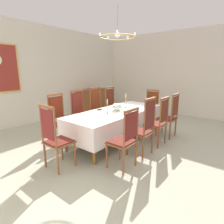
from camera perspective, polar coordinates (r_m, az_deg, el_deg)
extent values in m
cube|color=#ACAE97|center=(4.54, 2.82, -9.12)|extent=(7.11, 6.25, 0.04)
cube|color=beige|center=(6.57, -20.38, 11.02)|extent=(7.11, 0.08, 3.08)
cube|color=silver|center=(7.42, 19.86, 11.23)|extent=(0.08, 6.25, 3.08)
cylinder|color=brown|center=(3.37, -5.69, -10.62)|extent=(0.07, 0.07, 0.70)
cylinder|color=brown|center=(5.29, 13.18, -1.94)|extent=(0.07, 0.07, 0.70)
cylinder|color=brown|center=(3.94, -14.26, -7.32)|extent=(0.07, 0.07, 0.70)
cylinder|color=brown|center=(5.68, 5.76, -0.62)|extent=(0.07, 0.07, 0.70)
cube|color=brown|center=(4.40, 1.58, -0.51)|extent=(2.53, 0.90, 0.08)
cube|color=brown|center=(4.39, 1.58, 0.19)|extent=(2.65, 1.02, 0.03)
cube|color=white|center=(4.38, 1.58, 0.41)|extent=(2.67, 1.04, 0.00)
cube|color=white|center=(4.17, 7.16, -3.62)|extent=(2.67, 0.00, 0.45)
cube|color=white|center=(4.76, -3.33, -1.39)|extent=(2.67, 0.00, 0.45)
cube|color=white|center=(3.53, -11.69, -6.97)|extent=(0.00, 1.04, 0.45)
cube|color=white|center=(5.52, 9.92, 0.52)|extent=(0.00, 1.04, 0.45)
cylinder|color=brown|center=(3.30, -1.66, -13.52)|extent=(0.04, 0.04, 0.45)
cylinder|color=brown|center=(3.57, 2.38, -11.36)|extent=(0.04, 0.04, 0.45)
cylinder|color=brown|center=(3.10, 3.60, -15.38)|extent=(0.04, 0.04, 0.45)
cylinder|color=brown|center=(3.39, 7.42, -12.88)|extent=(0.04, 0.04, 0.45)
cube|color=brown|center=(3.23, 3.00, -9.46)|extent=(0.44, 0.42, 0.03)
cube|color=maroon|center=(3.22, 3.00, -9.06)|extent=(0.40, 0.38, 0.02)
cylinder|color=brown|center=(2.87, 3.87, -5.85)|extent=(0.03, 0.03, 0.59)
cylinder|color=brown|center=(3.18, 7.91, -4.00)|extent=(0.03, 0.03, 0.59)
cube|color=maroon|center=(3.01, 6.01, -4.34)|extent=(0.34, 0.02, 0.45)
cube|color=brown|center=(2.94, 6.14, 0.62)|extent=(0.40, 0.04, 0.04)
cylinder|color=brown|center=(4.43, -11.75, -6.60)|extent=(0.04, 0.04, 0.45)
cylinder|color=brown|center=(4.21, -15.76, -7.87)|extent=(0.04, 0.04, 0.45)
cylinder|color=brown|center=(4.70, -14.57, -5.58)|extent=(0.04, 0.04, 0.45)
cylinder|color=brown|center=(4.50, -18.46, -6.71)|extent=(0.04, 0.04, 0.45)
cube|color=brown|center=(4.38, -15.32, -3.74)|extent=(0.44, 0.42, 0.03)
cube|color=maroon|center=(4.37, -15.34, -3.43)|extent=(0.40, 0.38, 0.02)
cylinder|color=brown|center=(4.56, -15.02, 1.39)|extent=(0.03, 0.03, 0.66)
cylinder|color=brown|center=(4.35, -19.15, 0.53)|extent=(0.03, 0.03, 0.66)
cube|color=maroon|center=(4.44, -17.06, 1.39)|extent=(0.34, 0.02, 0.50)
cube|color=brown|center=(4.39, -17.33, 5.19)|extent=(0.40, 0.04, 0.04)
cylinder|color=brown|center=(3.76, 4.79, -10.03)|extent=(0.04, 0.04, 0.45)
cylinder|color=brown|center=(4.06, 7.83, -8.31)|extent=(0.04, 0.04, 0.45)
cylinder|color=brown|center=(3.59, 9.65, -11.36)|extent=(0.04, 0.04, 0.45)
cylinder|color=brown|center=(3.90, 12.42, -9.42)|extent=(0.04, 0.04, 0.45)
cube|color=brown|center=(3.74, 8.81, -6.38)|extent=(0.44, 0.42, 0.03)
cube|color=maroon|center=(3.73, 8.82, -6.03)|extent=(0.40, 0.38, 0.02)
cylinder|color=brown|center=(3.38, 10.14, -2.20)|extent=(0.03, 0.03, 0.69)
cylinder|color=brown|center=(3.72, 13.05, -0.92)|extent=(0.03, 0.03, 0.69)
cube|color=maroon|center=(3.54, 11.69, -0.99)|extent=(0.34, 0.02, 0.53)
cube|color=brown|center=(3.48, 11.93, 3.98)|extent=(0.40, 0.04, 0.04)
cylinder|color=brown|center=(4.83, -5.88, -4.66)|extent=(0.04, 0.04, 0.45)
cylinder|color=brown|center=(4.59, -9.23, -5.78)|extent=(0.04, 0.04, 0.45)
cylinder|color=brown|center=(5.08, -8.78, -3.85)|extent=(0.04, 0.04, 0.45)
cylinder|color=brown|center=(4.85, -12.10, -4.84)|extent=(0.04, 0.04, 0.45)
cube|color=brown|center=(4.77, -9.10, -2.04)|extent=(0.44, 0.42, 0.03)
cube|color=maroon|center=(4.76, -9.11, -1.76)|extent=(0.40, 0.38, 0.02)
cylinder|color=brown|center=(4.95, -9.06, 2.80)|extent=(0.03, 0.03, 0.69)
cylinder|color=brown|center=(4.70, -12.57, 2.09)|extent=(0.03, 0.03, 0.69)
cube|color=maroon|center=(4.82, -10.79, 2.86)|extent=(0.34, 0.02, 0.53)
cube|color=brown|center=(4.77, -10.95, 6.54)|extent=(0.40, 0.04, 0.04)
cylinder|color=brown|center=(4.30, 9.88, -7.13)|extent=(0.04, 0.04, 0.45)
cylinder|color=brown|center=(4.62, 12.19, -5.78)|extent=(0.04, 0.04, 0.45)
cylinder|color=brown|center=(4.15, 14.26, -8.11)|extent=(0.04, 0.04, 0.45)
cylinder|color=brown|center=(4.48, 16.32, -6.63)|extent=(0.04, 0.04, 0.45)
cube|color=brown|center=(4.31, 13.33, -3.91)|extent=(0.44, 0.42, 0.03)
cube|color=maroon|center=(4.30, 13.35, -3.60)|extent=(0.40, 0.38, 0.02)
cylinder|color=brown|center=(3.98, 14.82, -0.63)|extent=(0.03, 0.03, 0.62)
cylinder|color=brown|center=(4.33, 16.95, 0.36)|extent=(0.03, 0.03, 0.62)
cube|color=maroon|center=(4.14, 15.96, 0.30)|extent=(0.34, 0.02, 0.47)
cube|color=brown|center=(4.09, 16.21, 4.10)|extent=(0.40, 0.04, 0.04)
cylinder|color=brown|center=(5.31, -0.77, -2.93)|extent=(0.04, 0.04, 0.45)
cylinder|color=brown|center=(5.04, -3.53, -3.87)|extent=(0.04, 0.04, 0.45)
cylinder|color=brown|center=(5.54, -3.65, -2.27)|extent=(0.04, 0.04, 0.45)
cylinder|color=brown|center=(5.28, -6.43, -3.13)|extent=(0.04, 0.04, 0.45)
cube|color=brown|center=(5.23, -3.63, -0.53)|extent=(0.44, 0.42, 0.03)
cube|color=maroon|center=(5.22, -3.63, -0.27)|extent=(0.40, 0.38, 0.02)
cylinder|color=brown|center=(5.42, -3.78, 3.92)|extent=(0.03, 0.03, 0.71)
cylinder|color=brown|center=(5.14, -6.72, 3.35)|extent=(0.03, 0.03, 0.71)
cube|color=maroon|center=(5.27, -5.22, 4.02)|extent=(0.34, 0.02, 0.54)
cube|color=brown|center=(5.23, -5.30, 7.47)|extent=(0.40, 0.04, 0.04)
cylinder|color=brown|center=(4.85, 13.65, -4.92)|extent=(0.04, 0.04, 0.45)
cylinder|color=brown|center=(5.18, 15.46, -3.84)|extent=(0.04, 0.04, 0.45)
cylinder|color=brown|center=(4.72, 17.61, -5.69)|extent=(0.04, 0.04, 0.45)
cylinder|color=brown|center=(5.06, 19.19, -4.53)|extent=(0.04, 0.04, 0.45)
cube|color=brown|center=(4.88, 16.66, -2.07)|extent=(0.44, 0.42, 0.03)
cube|color=maroon|center=(4.88, 16.68, -1.79)|extent=(0.40, 0.38, 0.02)
cylinder|color=brown|center=(4.57, 18.20, 1.00)|extent=(0.03, 0.03, 0.63)
cylinder|color=brown|center=(4.93, 19.82, 1.75)|extent=(0.03, 0.03, 0.63)
cube|color=maroon|center=(4.74, 19.07, 1.76)|extent=(0.34, 0.02, 0.48)
cube|color=brown|center=(4.69, 19.33, 5.15)|extent=(0.40, 0.04, 0.04)
cylinder|color=brown|center=(5.81, 3.33, -1.52)|extent=(0.04, 0.04, 0.45)
cylinder|color=brown|center=(5.52, 1.03, -2.31)|extent=(0.04, 0.04, 0.45)
cylinder|color=brown|center=(6.02, 0.54, -0.97)|extent=(0.04, 0.04, 0.45)
cylinder|color=brown|center=(5.74, -1.81, -1.70)|extent=(0.04, 0.04, 0.45)
cube|color=brown|center=(5.71, 0.78, 0.69)|extent=(0.44, 0.42, 0.03)
cube|color=maroon|center=(5.71, 0.78, 0.93)|extent=(0.40, 0.38, 0.02)
cylinder|color=brown|center=(5.91, 0.51, 4.56)|extent=(0.03, 0.03, 0.67)
cylinder|color=brown|center=(5.62, -1.97, 4.08)|extent=(0.03, 0.03, 0.67)
cube|color=#5D2618|center=(5.76, -0.70, 4.66)|extent=(0.34, 0.02, 0.51)
cube|color=brown|center=(5.72, -0.71, 7.65)|extent=(0.40, 0.04, 0.04)
cylinder|color=brown|center=(3.69, -15.33, -10.99)|extent=(0.04, 0.04, 0.45)
cylinder|color=brown|center=(3.41, -11.46, -12.84)|extent=(0.04, 0.04, 0.45)
cylinder|color=brown|center=(3.51, -20.18, -12.62)|extent=(0.04, 0.04, 0.45)
cylinder|color=brown|center=(3.22, -16.53, -14.80)|extent=(0.04, 0.04, 0.45)
cube|color=brown|center=(3.36, -16.15, -9.11)|extent=(0.42, 0.44, 0.03)
cube|color=maroon|center=(3.35, -16.17, -8.72)|extent=(0.38, 0.40, 0.02)
cylinder|color=brown|center=(3.31, -21.17, -3.59)|extent=(0.03, 0.03, 0.65)
cylinder|color=brown|center=(2.99, -17.36, -5.06)|extent=(0.03, 0.03, 0.65)
cube|color=maroon|center=(3.14, -19.41, -3.72)|extent=(0.02, 0.34, 0.50)
cube|color=brown|center=(3.07, -19.83, 1.54)|extent=(0.04, 0.40, 0.04)
cylinder|color=brown|center=(5.64, 12.28, -2.26)|extent=(0.04, 0.04, 0.45)
cylinder|color=brown|center=(5.81, 8.94, -1.65)|extent=(0.04, 0.04, 0.45)
cylinder|color=brown|center=(5.96, 13.84, -1.52)|extent=(0.04, 0.04, 0.45)
cylinder|color=brown|center=(6.12, 10.62, -0.96)|extent=(0.04, 0.04, 0.45)
cube|color=brown|center=(5.83, 11.52, 0.67)|extent=(0.42, 0.44, 0.03)
cube|color=maroon|center=(5.82, 11.53, 0.91)|extent=(0.38, 0.40, 0.02)
cylinder|color=brown|center=(5.85, 14.22, 3.62)|extent=(0.03, 0.03, 0.58)
cylinder|color=brown|center=(6.02, 10.85, 4.06)|extent=(0.03, 0.03, 0.58)
cube|color=maroon|center=(5.93, 12.52, 4.12)|extent=(0.02, 0.34, 0.44)
cube|color=brown|center=(5.90, 12.65, 6.64)|extent=(0.04, 0.40, 0.04)
cylinder|color=white|center=(4.38, 1.59, 0.56)|extent=(0.13, 0.13, 0.02)
ellipsoid|color=white|center=(4.37, 1.60, 1.39)|extent=(0.24, 0.24, 0.11)
ellipsoid|color=white|center=(4.36, 1.60, 2.22)|extent=(0.22, 0.22, 0.08)
sphere|color=brown|center=(4.35, 1.61, 2.83)|extent=(0.03, 0.03, 0.03)
cylinder|color=gold|center=(4.11, -1.47, -0.34)|extent=(0.07, 0.07, 0.02)
cylinder|color=gold|center=(4.08, -1.48, 1.09)|extent=(0.02, 0.02, 0.19)
cone|color=gold|center=(4.06, -1.49, 2.51)|extent=(0.04, 0.04, 0.02)
cylinder|color=silver|center=(4.05, -1.49, 3.34)|extent=(0.02, 0.02, 0.10)
cylinder|color=gold|center=(4.67, 4.27, 1.30)|extent=(0.07, 0.07, 0.02)
cylinder|color=gold|center=(4.64, 4.30, 2.89)|extent=(0.02, 0.02, 0.25)
cone|color=gold|center=(4.62, 4.32, 4.47)|extent=(0.04, 0.04, 0.02)
cylinder|color=silver|center=(4.61, 4.34, 5.21)|extent=(0.02, 0.02, 0.10)
cylinder|color=white|center=(4.07, 4.80, -0.32)|extent=(0.17, 0.17, 0.04)
cylinder|color=white|center=(4.07, 4.80, -0.24)|extent=(0.14, 0.14, 0.03)
torus|color=brown|center=(4.07, 4.81, -0.07)|extent=(0.17, 0.17, 0.01)
cylinder|color=white|center=(4.26, 6.50, 0.20)|extent=(0.19, 0.19, 0.04)
cylinder|color=white|center=(4.25, 6.50, 0.27)|extent=(0.16, 0.16, 0.03)
torus|color=brown|center=(4.25, 6.50, 0.40)|extent=(0.18, 0.18, 0.01)
cylinder|color=white|center=(4.42, -3.86, 0.68)|extent=(0.15, 0.15, 0.03)
cylinder|color=white|center=(4.42, -3.86, 0.73)|extent=(0.12, 0.12, 0.02)
torus|color=brown|center=(4.41, -3.86, 0.81)|extent=(0.14, 0.14, 0.01)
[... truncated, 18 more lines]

